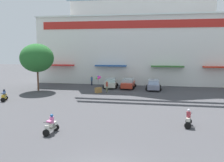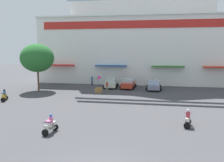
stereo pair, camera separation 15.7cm
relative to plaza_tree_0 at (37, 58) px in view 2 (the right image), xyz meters
The scene contains 12 objects.
ground_plane 17.98m from the plaza_tree_0, 32.21° to the right, with size 128.00×128.00×0.00m, color #444448.
colonial_building 20.72m from the plaza_tree_0, 43.24° to the left, with size 37.14×16.37×22.90m.
plaza_tree_0 is the anchor object (origin of this frame).
parked_car_0 12.05m from the plaza_tree_0, 23.52° to the left, with size 2.57×4.14×1.47m.
parked_car_1 14.51m from the plaza_tree_0, 17.84° to the left, with size 2.50×3.92×1.58m.
parked_car_2 18.13m from the plaza_tree_0, 12.43° to the left, with size 2.41×4.47×1.51m.
scooter_rider_0 19.82m from the plaza_tree_0, 60.21° to the right, with size 0.74×1.53×1.47m.
scooter_rider_3 24.47m from the plaza_tree_0, 33.95° to the right, with size 0.79×1.46×1.51m.
scooter_rider_6 8.56m from the plaza_tree_0, 95.34° to the right, with size 0.88×1.39×1.45m.
pedestrian_0 11.24m from the plaza_tree_0, ahead, with size 0.41×0.41×1.69m.
pedestrian_1 10.11m from the plaza_tree_0, 44.09° to the left, with size 0.49×0.49×1.66m.
balloon_vendor_cart 10.19m from the plaza_tree_0, ahead, with size 1.00×1.08×2.47m.
Camera 2 is at (2.52, -10.54, 6.32)m, focal length 37.76 mm.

